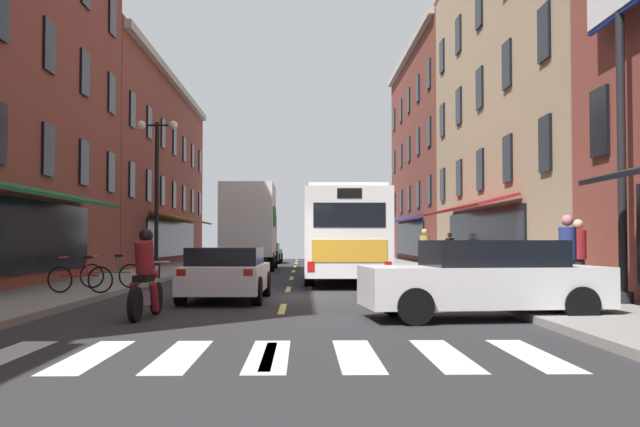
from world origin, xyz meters
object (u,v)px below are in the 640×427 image
at_px(motorcycle_rider, 146,280).
at_px(street_lamp_twin, 157,191).
at_px(pedestrian_near, 449,250).
at_px(pedestrian_far, 425,251).
at_px(bicycle_mid, 80,278).
at_px(pedestrian_mid, 579,257).
at_px(billboard_sign, 620,17).
at_px(bicycle_near, 112,275).
at_px(transit_bus, 343,234).
at_px(sedan_far, 227,273).
at_px(sedan_near, 485,279).
at_px(pedestrian_rear, 568,257).
at_px(sedan_mid, 266,253).
at_px(box_truck, 250,228).

distance_m(motorcycle_rider, street_lamp_twin, 12.60).
distance_m(pedestrian_near, pedestrian_far, 5.30).
xyz_separation_m(bicycle_mid, pedestrian_mid, (11.87, -1.50, 0.56)).
relative_size(billboard_sign, bicycle_near, 4.47).
xyz_separation_m(transit_bus, sedan_far, (-3.28, -9.10, -0.99)).
bearing_deg(sedan_near, pedestrian_near, 80.98).
xyz_separation_m(pedestrian_rear, street_lamp_twin, (-10.58, 10.56, 2.06)).
bearing_deg(sedan_mid, sedan_near, -80.60).
distance_m(box_truck, pedestrian_rear, 22.57).
height_order(billboard_sign, street_lamp_twin, billboard_sign).
distance_m(sedan_mid, pedestrian_near, 17.39).
relative_size(bicycle_near, pedestrian_mid, 0.96).
height_order(sedan_mid, bicycle_near, sedan_mid).
bearing_deg(bicycle_mid, transit_bus, 50.32).
bearing_deg(pedestrian_rear, motorcycle_rider, 7.85).
relative_size(sedan_mid, bicycle_mid, 2.70).
bearing_deg(pedestrian_rear, transit_bus, -73.57).
xyz_separation_m(bicycle_mid, pedestrian_rear, (11.03, -3.17, 0.59)).
relative_size(pedestrian_mid, street_lamp_twin, 0.33).
bearing_deg(pedestrian_near, box_truck, -48.01).
height_order(box_truck, sedan_far, box_truck).
height_order(billboard_sign, pedestrian_rear, billboard_sign).
distance_m(bicycle_mid, street_lamp_twin, 7.86).
height_order(box_truck, pedestrian_far, box_truck).
bearing_deg(pedestrian_far, transit_bus, 129.00).
xyz_separation_m(sedan_far, bicycle_mid, (-3.68, 0.72, -0.16)).
bearing_deg(sedan_far, pedestrian_far, 57.03).
xyz_separation_m(bicycle_mid, street_lamp_twin, (0.45, 7.39, 2.65)).
bearing_deg(sedan_near, pedestrian_rear, 41.52).
distance_m(sedan_near, sedan_mid, 34.61).
relative_size(sedan_far, street_lamp_twin, 0.78).
distance_m(pedestrian_mid, pedestrian_far, 10.67).
xyz_separation_m(pedestrian_mid, pedestrian_far, (-1.89, 10.50, -0.04)).
xyz_separation_m(motorcycle_rider, pedestrian_mid, (9.28, 3.28, 0.36)).
height_order(sedan_far, pedestrian_near, pedestrian_near).
xyz_separation_m(billboard_sign, transit_bus, (-5.16, 11.74, -4.46)).
bearing_deg(billboard_sign, bicycle_mid, 164.51).
height_order(transit_bus, bicycle_mid, transit_bus).
xyz_separation_m(sedan_mid, pedestrian_near, (8.68, -15.06, 0.34)).
relative_size(box_truck, pedestrian_far, 4.00).
distance_m(transit_bus, street_lamp_twin, 6.75).
bearing_deg(street_lamp_twin, pedestrian_near, 29.94).
relative_size(billboard_sign, sedan_mid, 1.67).
bearing_deg(bicycle_near, bicycle_mid, -98.28).
xyz_separation_m(sedan_near, bicycle_near, (-8.54, 7.07, -0.23)).
bearing_deg(pedestrian_far, pedestrian_near, 6.79).
relative_size(transit_bus, box_truck, 1.66).
height_order(billboard_sign, bicycle_mid, billboard_sign).
distance_m(pedestrian_mid, pedestrian_rear, 1.86).
bearing_deg(sedan_near, bicycle_near, 140.36).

